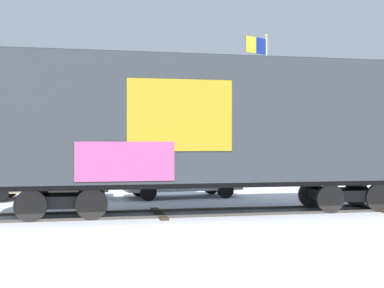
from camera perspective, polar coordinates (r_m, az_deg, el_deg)
ground_plane at (r=16.82m, az=6.69°, el=-7.51°), size 260.00×260.00×0.00m
track at (r=16.86m, az=7.14°, el=-7.36°), size 60.00×2.51×0.08m
freight_car at (r=16.30m, az=2.12°, el=2.28°), size 13.73×3.02×5.03m
flagpole at (r=28.63m, az=7.75°, el=6.52°), size 1.52×0.88×8.21m
hillside at (r=91.33m, az=-8.08°, el=1.88°), size 147.18×33.07×14.03m
parked_car_tan at (r=21.20m, az=-15.76°, el=-3.52°), size 4.84×2.17×1.74m
parked_car_silver at (r=21.08m, az=-1.38°, el=-3.57°), size 4.86×2.36×1.77m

